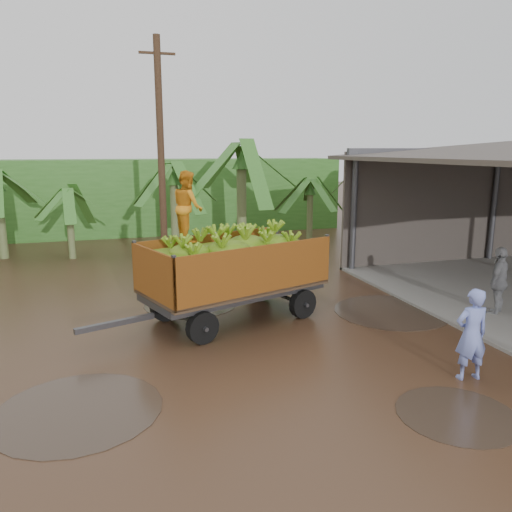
{
  "coord_description": "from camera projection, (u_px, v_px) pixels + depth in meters",
  "views": [
    {
      "loc": [
        -2.61,
        -9.27,
        4.07
      ],
      "look_at": [
        0.92,
        2.51,
        1.44
      ],
      "focal_mm": 35.0,
      "sensor_mm": 36.0,
      "label": 1
    }
  ],
  "objects": [
    {
      "name": "man_grey",
      "position": [
        499.0,
        282.0,
        12.3
      ],
      "size": [
        1.1,
        0.9,
        1.75
      ],
      "primitive_type": "imported",
      "rotation": [
        0.0,
        0.0,
        3.69
      ],
      "color": "gray",
      "rests_on": "ground"
    },
    {
      "name": "banana_trailer",
      "position": [
        233.0,
        267.0,
        11.93
      ],
      "size": [
        5.98,
        3.37,
        3.61
      ],
      "rotation": [
        0.0,
        0.0,
        0.34
      ],
      "color": "#A45A17",
      "rests_on": "ground"
    },
    {
      "name": "man_blue",
      "position": [
        471.0,
        334.0,
        8.87
      ],
      "size": [
        0.66,
        0.47,
        1.69
      ],
      "primitive_type": "imported",
      "rotation": [
        0.0,
        0.0,
        3.03
      ],
      "color": "#7282D1",
      "rests_on": "ground"
    },
    {
      "name": "hedge_north",
      "position": [
        119.0,
        197.0,
        24.31
      ],
      "size": [
        22.0,
        3.0,
        3.6
      ],
      "primitive_type": "cube",
      "color": "#2D661E",
      "rests_on": "ground"
    },
    {
      "name": "ground",
      "position": [
        248.0,
        351.0,
        10.27
      ],
      "size": [
        100.0,
        100.0,
        0.0
      ],
      "primitive_type": "plane",
      "color": "black",
      "rests_on": "ground"
    },
    {
      "name": "utility_pole",
      "position": [
        161.0,
        153.0,
        17.08
      ],
      "size": [
        1.2,
        0.24,
        7.75
      ],
      "color": "#47301E",
      "rests_on": "ground"
    },
    {
      "name": "banana_plants",
      "position": [
        33.0,
        223.0,
        15.36
      ],
      "size": [
        24.53,
        20.18,
        4.46
      ],
      "color": "#2D661E",
      "rests_on": "ground"
    }
  ]
}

